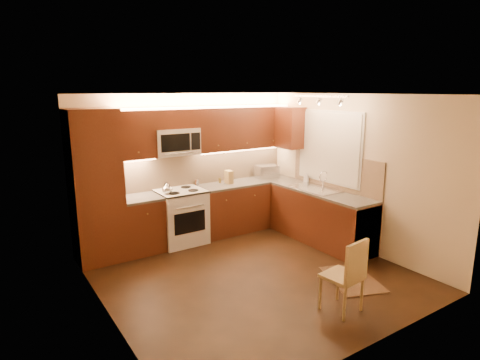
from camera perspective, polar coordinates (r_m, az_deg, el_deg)
floor at (r=5.88m, az=1.79°, el=-13.14°), size 4.00×4.00×0.01m
ceiling at (r=5.30m, az=1.98°, el=11.99°), size 4.00×4.00×0.01m
wall_back at (r=7.15m, az=-7.45°, el=1.97°), size 4.00×0.01×2.50m
wall_front at (r=4.07m, az=18.54°, el=-6.82°), size 4.00×0.01×2.50m
wall_left at (r=4.64m, az=-18.78°, el=-4.45°), size 0.01×4.00×2.50m
wall_right at (r=6.79m, az=15.78°, el=1.04°), size 0.01×4.00×2.50m
pantry at (r=6.34m, az=-19.69°, el=-0.95°), size 0.70×0.60×2.30m
base_cab_back_left at (r=6.71m, az=-13.74°, el=-6.23°), size 0.62×0.60×0.86m
counter_back_left at (r=6.58m, az=-13.95°, el=-2.52°), size 0.62×0.60×0.04m
base_cab_back_right at (r=7.59m, az=0.81°, el=-3.65°), size 1.92×0.60×0.86m
counter_back_right at (r=7.48m, az=0.82°, el=-0.34°), size 1.92×0.60×0.04m
base_cab_right at (r=7.04m, az=11.31°, el=-5.22°), size 0.60×2.00×0.86m
counter_right at (r=6.92m, az=11.47°, el=-1.67°), size 0.60×2.00×0.04m
dishwasher at (r=6.59m, az=15.61°, el=-6.69°), size 0.58×0.60×0.84m
backsplash_back at (r=7.30m, az=-4.94°, el=1.87°), size 3.30×0.02×0.60m
backsplash_right at (r=7.05m, az=13.25°, el=1.19°), size 0.02×2.00×0.60m
upper_cab_back_left at (r=6.52m, az=-14.79°, el=6.20°), size 0.62×0.35×0.75m
upper_cab_back_right at (r=7.42m, az=0.29°, el=7.35°), size 1.92×0.35×0.75m
upper_cab_bridge at (r=6.75m, az=-9.30°, el=8.53°), size 0.76×0.35×0.31m
upper_cab_right_corner at (r=7.56m, az=7.10°, el=7.35°), size 0.35×0.50×0.75m
stove at (r=6.93m, az=-8.30°, el=-5.14°), size 0.76×0.65×0.92m
microwave at (r=6.78m, az=-9.13°, el=5.37°), size 0.76×0.38×0.44m
window_frame at (r=7.09m, az=12.51°, el=4.56°), size 0.03×1.44×1.24m
window_blinds at (r=7.07m, az=12.39°, el=4.55°), size 0.02×1.36×1.16m
sink at (r=7.00m, az=10.64°, el=-0.66°), size 0.52×0.86×0.15m
faucet at (r=7.11m, az=11.71°, el=0.11°), size 0.20×0.04×0.30m
track_light_bar at (r=6.61m, az=11.13°, el=11.55°), size 0.04×1.20×0.03m
kettle at (r=6.58m, az=-10.26°, el=-1.14°), size 0.21×0.21×0.19m
toaster_oven at (r=7.77m, az=3.75°, el=1.20°), size 0.46×0.37×0.25m
knife_block at (r=7.30m, az=-1.58°, el=0.43°), size 0.12×0.18×0.23m
spice_jar_a at (r=7.23m, az=-5.97°, el=-0.29°), size 0.05×0.05×0.10m
spice_jar_b at (r=7.36m, az=-2.87°, el=-0.06°), size 0.05×0.05×0.09m
spice_jar_c at (r=7.18m, az=-6.02°, el=-0.43°), size 0.06×0.06×0.09m
spice_jar_d at (r=7.22m, az=-6.18°, el=-0.34°), size 0.05×0.05×0.10m
soap_bottle at (r=7.50m, az=9.37°, el=0.35°), size 0.10×0.10×0.17m
rug at (r=5.93m, az=15.53°, el=-13.36°), size 0.88×1.06×0.01m
dining_chair at (r=4.98m, az=14.22°, el=-12.79°), size 0.44×0.44×0.90m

